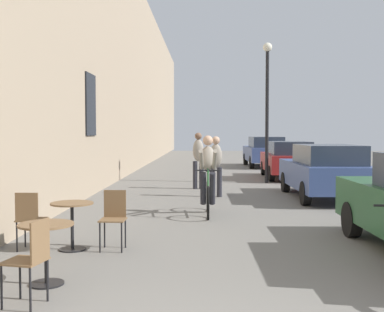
{
  "coord_description": "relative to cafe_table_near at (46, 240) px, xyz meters",
  "views": [
    {
      "loc": [
        -0.06,
        -2.86,
        1.78
      ],
      "look_at": [
        -0.54,
        16.49,
        0.83
      ],
      "focal_mm": 45.36,
      "sensor_mm": 36.0,
      "label": 1
    }
  ],
  "objects": [
    {
      "name": "pedestrian_mid",
      "position": [
        1.66,
        9.67,
        0.48
      ],
      "size": [
        0.34,
        0.24,
        1.77
      ],
      "color": "#26262D",
      "rests_on": "ground_plane"
    },
    {
      "name": "parked_car_second",
      "position": [
        5.07,
        7.5,
        0.23
      ],
      "size": [
        1.77,
        4.11,
        1.45
      ],
      "color": "#384C84",
      "rests_on": "ground_plane"
    },
    {
      "name": "cafe_chair_near_toward_street",
      "position": [
        0.07,
        -0.7,
        -0.0
      ],
      "size": [
        0.45,
        0.45,
        0.89
      ],
      "color": "black",
      "rests_on": "ground_plane"
    },
    {
      "name": "cafe_chair_mid_toward_street",
      "position": [
        0.46,
        1.75,
        -0.0
      ],
      "size": [
        0.38,
        0.38,
        0.89
      ],
      "color": "black",
      "rests_on": "ground_plane"
    },
    {
      "name": "building_facade_left",
      "position": [
        -1.56,
        11.32,
        3.98
      ],
      "size": [
        0.54,
        68.0,
        9.01
      ],
      "color": "tan",
      "rests_on": "ground_plane"
    },
    {
      "name": "street_lamp",
      "position": [
        4.05,
        11.53,
        2.59
      ],
      "size": [
        0.32,
        0.32,
        4.9
      ],
      "color": "black",
      "rests_on": "ground_plane"
    },
    {
      "name": "parked_car_third",
      "position": [
        5.06,
        13.16,
        0.22
      ],
      "size": [
        1.76,
        4.06,
        1.44
      ],
      "color": "maroon",
      "rests_on": "ground_plane"
    },
    {
      "name": "parked_car_fourth",
      "position": [
        4.98,
        19.53,
        0.29
      ],
      "size": [
        1.91,
        4.41,
        1.56
      ],
      "color": "#384C84",
      "rests_on": "ground_plane"
    },
    {
      "name": "cafe_chair_mid_toward_wall",
      "position": [
        -0.78,
        1.59,
        -0.0
      ],
      "size": [
        0.38,
        0.38,
        0.89
      ],
      "color": "black",
      "rests_on": "ground_plane"
    },
    {
      "name": "cyclist_on_bicycle",
      "position": [
        1.92,
        4.96,
        0.29
      ],
      "size": [
        0.52,
        1.76,
        1.74
      ],
      "color": "black",
      "rests_on": "ground_plane"
    },
    {
      "name": "cafe_table_near",
      "position": [
        0.0,
        0.0,
        0.0
      ],
      "size": [
        0.64,
        0.64,
        0.72
      ],
      "color": "black",
      "rests_on": "ground_plane"
    },
    {
      "name": "cafe_table_mid",
      "position": [
        -0.15,
        1.67,
        0.0
      ],
      "size": [
        0.64,
        0.64,
        0.72
      ],
      "color": "black",
      "rests_on": "ground_plane"
    },
    {
      "name": "pedestrian_near",
      "position": [
        2.16,
        7.79,
        0.42
      ],
      "size": [
        0.37,
        0.29,
        1.67
      ],
      "color": "#26262D",
      "rests_on": "ground_plane"
    }
  ]
}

